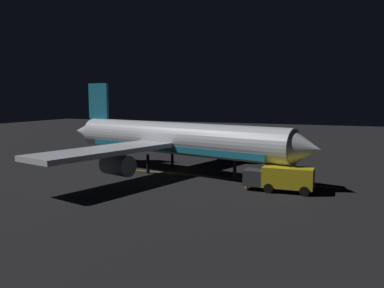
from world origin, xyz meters
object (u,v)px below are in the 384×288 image
at_px(catering_truck, 234,151).
at_px(traffic_cone_near_right, 237,175).
at_px(ground_crew_worker, 272,165).
at_px(airliner, 172,140).
at_px(baggage_truck, 281,179).
at_px(traffic_cone_near_left, 246,186).

bearing_deg(catering_truck, traffic_cone_near_right, 18.09).
bearing_deg(traffic_cone_near_right, ground_crew_worker, 149.38).
height_order(airliner, ground_crew_worker, airliner).
bearing_deg(ground_crew_worker, catering_truck, -134.87).
relative_size(baggage_truck, catering_truck, 1.02).
xyz_separation_m(ground_crew_worker, traffic_cone_near_left, (9.73, -0.55, -0.64)).
height_order(airliner, catering_truck, airliner).
bearing_deg(airliner, catering_truck, 159.58).
bearing_deg(airliner, baggage_truck, 69.64).
bearing_deg(catering_truck, airliner, -20.42).
relative_size(airliner, traffic_cone_near_left, 64.50).
bearing_deg(ground_crew_worker, traffic_cone_near_right, -30.62).
relative_size(baggage_truck, ground_crew_worker, 3.70).
bearing_deg(traffic_cone_near_right, catering_truck, -161.91).
distance_m(airliner, ground_crew_worker, 12.17).
bearing_deg(catering_truck, traffic_cone_near_left, 20.43).
xyz_separation_m(airliner, catering_truck, (-11.29, 4.20, -2.60)).
distance_m(airliner, traffic_cone_near_right, 8.74).
height_order(traffic_cone_near_left, traffic_cone_near_right, same).
bearing_deg(baggage_truck, airliner, -110.36).
bearing_deg(traffic_cone_near_left, ground_crew_worker, 176.77).
distance_m(catering_truck, traffic_cone_near_right, 12.11).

